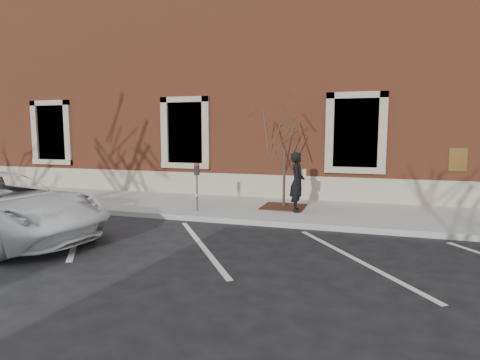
% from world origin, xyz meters
% --- Properties ---
extents(ground, '(120.00, 120.00, 0.00)m').
position_xyz_m(ground, '(0.00, 0.00, 0.00)').
color(ground, '#28282B').
rests_on(ground, ground).
extents(sidewalk_near, '(40.00, 3.50, 0.15)m').
position_xyz_m(sidewalk_near, '(0.00, 1.75, 0.07)').
color(sidewalk_near, '#AAA7A0').
rests_on(sidewalk_near, ground).
extents(curb_near, '(40.00, 0.12, 0.15)m').
position_xyz_m(curb_near, '(0.00, -0.05, 0.07)').
color(curb_near, '#9E9E99').
rests_on(curb_near, ground).
extents(parking_stripes, '(28.00, 4.40, 0.01)m').
position_xyz_m(parking_stripes, '(0.00, -2.20, 0.00)').
color(parking_stripes, silver).
rests_on(parking_stripes, ground).
extents(building_civic, '(40.00, 8.62, 8.00)m').
position_xyz_m(building_civic, '(0.00, 7.74, 4.00)').
color(building_civic, brown).
rests_on(building_civic, ground).
extents(man, '(0.50, 0.68, 1.71)m').
position_xyz_m(man, '(1.48, 1.35, 1.01)').
color(man, black).
rests_on(man, sidewalk_near).
extents(parking_meter, '(0.13, 0.10, 1.39)m').
position_xyz_m(parking_meter, '(-1.28, 0.54, 1.12)').
color(parking_meter, '#595B60').
rests_on(parking_meter, sidewalk_near).
extents(tree_grate, '(1.27, 1.27, 0.03)m').
position_xyz_m(tree_grate, '(1.00, 1.88, 0.17)').
color(tree_grate, '#462216').
rests_on(tree_grate, sidewalk_near).
extents(sapling, '(1.95, 1.95, 3.25)m').
position_xyz_m(sapling, '(1.00, 1.88, 2.42)').
color(sapling, '#413527').
rests_on(sapling, sidewalk_near).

